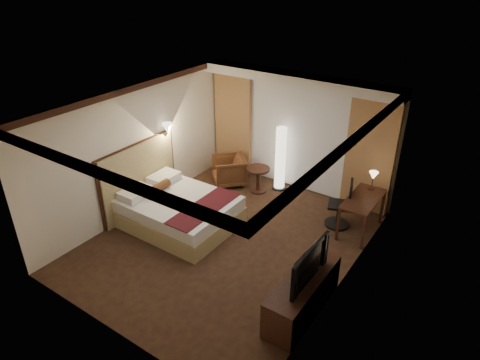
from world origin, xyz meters
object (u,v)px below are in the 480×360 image
Objects in this scene: armchair at (229,169)px; office_chair at (339,203)px; floor_lamp at (280,159)px; dresser at (303,295)px; side_table at (258,180)px; desk at (361,215)px; television at (304,261)px; bed at (180,212)px.

office_chair reaches higher than armchair.
floor_lamp is 3.95m from dresser.
floor_lamp is 0.93× the size of dresser.
side_table is 0.50× the size of desk.
desk is 1.09× the size of television.
floor_lamp is 1.41× the size of television.
desk is (3.30, -0.17, -0.00)m from armchair.
dresser is at bearing -88.89° from desk.
bed is 3.58m from desk.
floor_lamp is at bearing 35.15° from television.
bed is at bearing -39.55° from armchair.
office_chair is 2.62m from television.
office_chair reaches higher than side_table.
side_table is 3.87m from television.
armchair is (-0.22, 2.01, 0.06)m from bed.
floor_lamp reaches higher than armchair.
bed is 3.21m from dresser.
bed is 1.30× the size of dresser.
bed is at bearing 77.14° from television.
office_chair reaches higher than television.
armchair is 4.35m from television.
bed is 2.15m from side_table.
television reaches higher than bed.
bed is 1.39× the size of floor_lamp.
side_table is 2.12m from office_chair.
office_chair is (1.74, -0.69, -0.25)m from floor_lamp.
side_table is 0.38× the size of floor_lamp.
office_chair is at bearing 34.20° from bed.
floor_lamp reaches higher than office_chair.
desk is at bearing -5.57° from side_table.
dresser is at bearing 4.66° from armchair.
office_chair is 2.59m from dresser.
floor_lamp reaches higher than side_table.
floor_lamp is at bearing 124.75° from dresser.
dresser is (2.58, -2.83, 0.03)m from side_table.
office_chair is (2.08, -0.30, 0.22)m from side_table.
side_table is 0.57× the size of office_chair.
desk is 1.15× the size of office_chair.
office_chair is at bearing 39.69° from armchair.
floor_lamp is (1.11, 0.47, 0.39)m from armchair.
floor_lamp reaches higher than television.
dresser reaches higher than bed.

